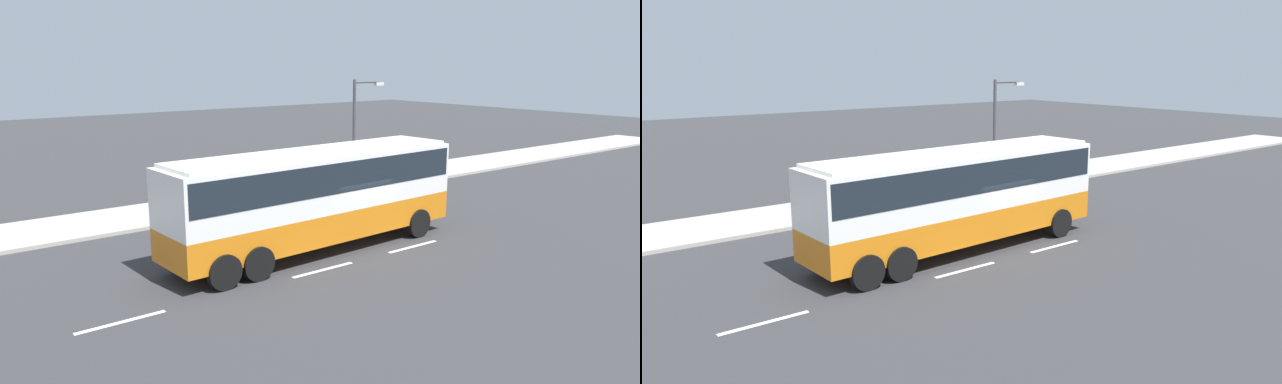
{
  "view_description": "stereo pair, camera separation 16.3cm",
  "coord_description": "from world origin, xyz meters",
  "views": [
    {
      "loc": [
        -13.71,
        -16.39,
        6.68
      ],
      "look_at": [
        -1.25,
        0.04,
        2.16
      ],
      "focal_mm": 33.84,
      "sensor_mm": 36.0,
      "label": 1
    },
    {
      "loc": [
        -13.84,
        -16.29,
        6.68
      ],
      "look_at": [
        -1.25,
        0.04,
        2.16
      ],
      "focal_mm": 33.84,
      "sensor_mm": 36.0,
      "label": 2
    }
  ],
  "objects": [
    {
      "name": "lane_centreline",
      "position": [
        -8.88,
        -1.62,
        0.0
      ],
      "size": [
        24.08,
        0.16,
        0.01
      ],
      "color": "white",
      "rests_on": "ground_plane"
    },
    {
      "name": "coach_bus",
      "position": [
        -1.31,
        0.15,
        2.24
      ],
      "size": [
        11.5,
        3.03,
        3.62
      ],
      "rotation": [
        0.0,
        0.0,
        0.04
      ],
      "color": "orange",
      "rests_on": "ground_plane"
    },
    {
      "name": "street_lamp",
      "position": [
        6.11,
        6.59,
        3.46
      ],
      "size": [
        1.94,
        0.24,
        5.6
      ],
      "color": "#47474C",
      "rests_on": "sidewalk_curb"
    },
    {
      "name": "pedestrian_near_curb",
      "position": [
        -0.88,
        8.33,
        1.08
      ],
      "size": [
        0.32,
        0.32,
        1.62
      ],
      "rotation": [
        0.0,
        0.0,
        6.08
      ],
      "color": "black",
      "rests_on": "sidewalk_curb"
    },
    {
      "name": "sidewalk_curb",
      "position": [
        0.0,
        8.38,
        0.07
      ],
      "size": [
        80.0,
        4.0,
        0.15
      ],
      "primitive_type": "cube",
      "color": "#A8A399",
      "rests_on": "ground_plane"
    },
    {
      "name": "ground_plane",
      "position": [
        0.0,
        0.0,
        0.0
      ],
      "size": [
        120.0,
        120.0,
        0.0
      ],
      "primitive_type": "plane",
      "color": "#333335"
    },
    {
      "name": "pedestrian_at_crossing",
      "position": [
        5.73,
        7.16,
        1.01
      ],
      "size": [
        0.32,
        0.32,
        1.51
      ],
      "rotation": [
        0.0,
        0.0,
        4.4
      ],
      "color": "#38334C",
      "rests_on": "sidewalk_curb"
    }
  ]
}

